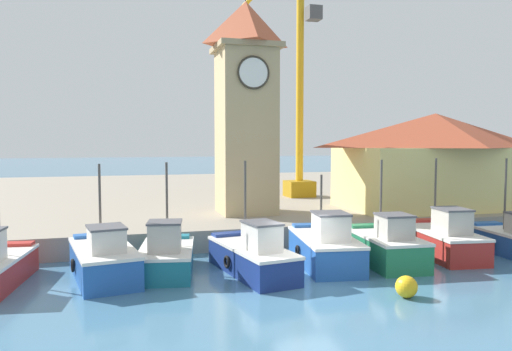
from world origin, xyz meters
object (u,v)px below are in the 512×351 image
Objects in this scene: fishing_boat_mid_left at (253,256)px; port_crane_near at (296,111)px; fishing_boat_right_outer at (512,239)px; clock_tower at (246,102)px; fishing_boat_mid_right at (386,246)px; fishing_boat_right_inner at (442,239)px; fishing_boat_left_inner at (166,255)px; fishing_boat_left_outer at (104,259)px; fishing_boat_center at (325,247)px; mooring_buoy at (406,287)px; warehouse_right at (435,160)px.

port_crane_near is (8.05, 16.98, 6.85)m from fishing_boat_mid_left.
clock_tower reaches higher than fishing_boat_right_outer.
fishing_boat_right_inner is at bearing 11.59° from fishing_boat_mid_right.
fishing_boat_mid_right is (5.97, 0.02, 0.05)m from fishing_boat_mid_left.
fishing_boat_left_inner is at bearing 178.52° from fishing_boat_right_inner.
fishing_boat_left_outer is at bearing 175.60° from fishing_boat_mid_right.
port_crane_near is at bearing 83.03° from fishing_boat_mid_right.
fishing_boat_right_inner is at bearing -85.77° from port_crane_near.
fishing_boat_center reaches higher than mooring_buoy.
clock_tower is at bearing -127.77° from port_crane_near.
fishing_boat_mid_left is at bearing -179.69° from fishing_boat_right_outer.
fishing_boat_right_inner is at bearing 169.41° from fishing_boat_right_outer.
port_crane_near reaches higher than fishing_boat_center.
fishing_boat_right_inner is at bearing -0.87° from fishing_boat_left_outer.
warehouse_right is 16.65m from mooring_buoy.
fishing_boat_mid_left is at bearing -115.36° from port_crane_near.
fishing_boat_right_inner is 0.39× the size of clock_tower.
warehouse_right is 0.63× the size of port_crane_near.
warehouse_right is (10.93, 7.96, 3.30)m from fishing_boat_center.
clock_tower is (2.15, 9.36, 6.79)m from fishing_boat_mid_left.
port_crane_near is (5.90, 7.61, 0.06)m from clock_tower.
port_crane_near is (-6.21, 8.52, 3.48)m from warehouse_right.
fishing_boat_center is 0.46× the size of warehouse_right.
fishing_boat_mid_right is 0.25× the size of port_crane_near.
warehouse_right is (12.11, -0.91, -3.42)m from clock_tower.
fishing_boat_right_inner is 9.82m from warehouse_right.
fishing_boat_right_inner reaches higher than fishing_boat_left_outer.
fishing_boat_right_inner is at bearing 44.84° from mooring_buoy.
mooring_buoy is at bearing -45.39° from fishing_boat_mid_left.
fishing_boat_mid_left is (3.31, -1.02, 0.02)m from fishing_boat_left_inner.
fishing_boat_left_inner is 9.33m from fishing_boat_mid_right.
fishing_boat_mid_left is 1.19× the size of fishing_boat_mid_right.
fishing_boat_left_inner is at bearing 2.34° from fishing_boat_left_outer.
fishing_boat_right_outer reaches higher than mooring_buoy.
fishing_boat_mid_left is 1.22× the size of fishing_boat_right_outer.
warehouse_right is (1.65, 8.39, 3.41)m from fishing_boat_right_outer.
fishing_boat_left_outer is 11.71m from fishing_boat_mid_right.
fishing_boat_left_outer is 13.38m from clock_tower.
warehouse_right is at bearing 20.67° from fishing_boat_left_outer.
clock_tower is at bearing 77.09° from fishing_boat_mid_left.
fishing_boat_left_inner is (2.40, 0.10, -0.03)m from fishing_boat_left_outer.
port_crane_near reaches higher than mooring_buoy.
fishing_boat_left_inner is 3.46m from fishing_boat_mid_left.
fishing_boat_mid_left is 9.28m from fishing_boat_right_inner.
mooring_buoy is (0.90, -4.79, -0.44)m from fishing_boat_center.
port_crane_near reaches higher than fishing_boat_left_outer.
port_crane_near is at bearing 64.64° from fishing_boat_mid_left.
clock_tower is (-3.82, 9.34, 6.75)m from fishing_boat_mid_right.
clock_tower reaches higher than fishing_boat_mid_right.
fishing_boat_mid_right is 0.87× the size of fishing_boat_right_inner.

